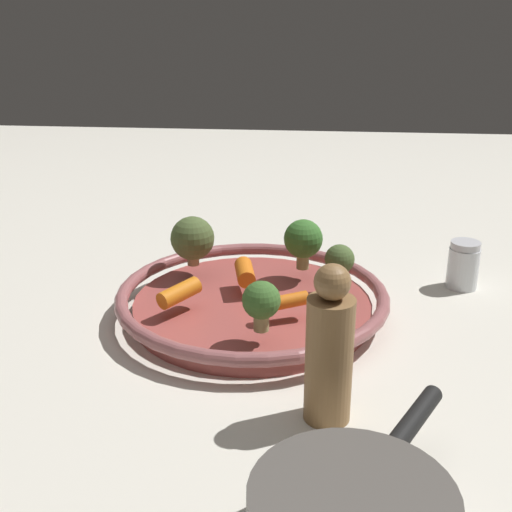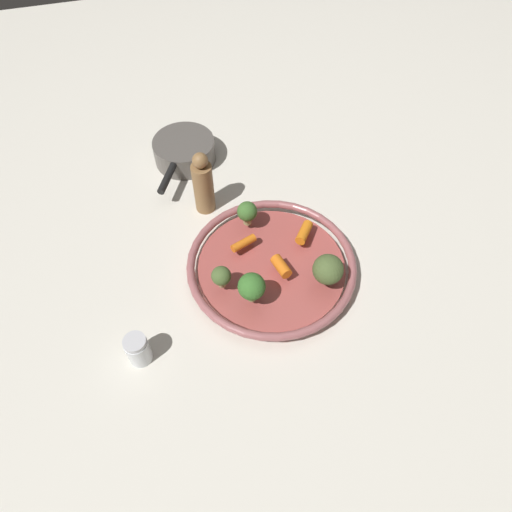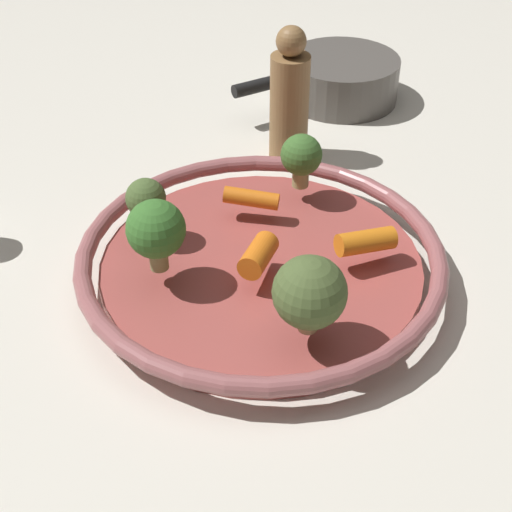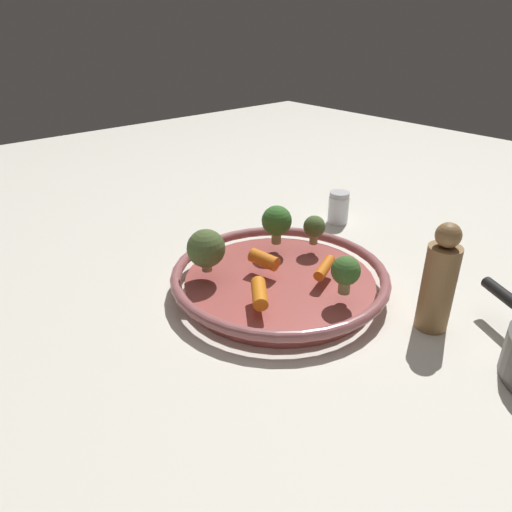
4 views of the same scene
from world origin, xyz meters
TOP-DOWN VIEW (x-y plane):
  - ground_plane at (0.00, 0.00)m, footprint 2.46×2.46m
  - serving_bowl at (0.00, 0.00)m, footprint 0.33×0.33m
  - baby_carrot_right at (0.04, -0.05)m, footprint 0.06×0.04m
  - baby_carrot_center at (-0.01, 0.02)m, footprint 0.03×0.05m
  - baby_carrot_left at (-0.08, -0.04)m, footprint 0.05×0.06m
  - broccoli_floret_edge at (-0.08, 0.07)m, footprint 0.06×0.06m
  - broccoli_floret_large at (0.06, 0.07)m, footprint 0.05×0.05m
  - broccoli_floret_mid at (0.10, 0.03)m, footprint 0.04×0.04m
  - broccoli_floret_small at (0.02, -0.11)m, footprint 0.04×0.04m
  - salt_shaker at (0.27, 0.11)m, footprint 0.04×0.04m
  - pepper_mill at (0.09, -0.20)m, footprint 0.04×0.04m

SIDE VIEW (x-z plane):
  - ground_plane at x=0.00m, z-range 0.00..0.00m
  - serving_bowl at x=0.00m, z-range 0.00..0.04m
  - salt_shaker at x=0.27m, z-range 0.00..0.06m
  - baby_carrot_right at x=0.04m, z-range 0.03..0.05m
  - baby_carrot_left at x=-0.08m, z-range 0.03..0.06m
  - baby_carrot_center at x=-0.01m, z-range 0.03..0.06m
  - broccoli_floret_mid at x=0.10m, z-range 0.04..0.09m
  - broccoli_floret_small at x=0.02m, z-range 0.04..0.10m
  - pepper_mill at x=0.09m, z-range -0.01..0.15m
  - broccoli_floret_edge at x=-0.08m, z-range 0.04..0.10m
  - broccoli_floret_large at x=0.06m, z-range 0.04..0.11m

